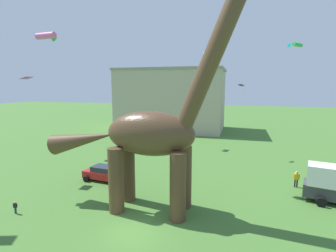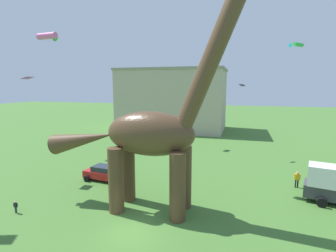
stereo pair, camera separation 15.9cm
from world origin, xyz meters
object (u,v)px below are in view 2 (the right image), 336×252
object	(u,v)px
person_near_flyer	(297,178)
kite_near_high	(194,99)
kite_far_left	(297,45)
kite_mid_right	(28,78)
kite_drifting	(49,36)
kite_mid_left	(242,85)
parked_sedan_left	(104,173)
person_watching_child	(16,206)
dinosaur_sculpture	(149,134)
kite_high_left	(208,56)

from	to	relation	value
person_near_flyer	kite_near_high	bearing A→B (deg)	-33.33
kite_far_left	kite_mid_right	size ratio (longest dim) A/B	1.36
kite_drifting	kite_mid_left	distance (m)	27.74
kite_mid_left	parked_sedan_left	bearing A→B (deg)	-134.19
kite_far_left	kite_mid_left	xyz separation A→B (m)	(-5.87, 3.24, -4.58)
kite_near_high	kite_mid_left	distance (m)	8.24
kite_mid_left	kite_far_left	bearing A→B (deg)	-28.86
person_near_flyer	kite_mid_left	distance (m)	14.81
parked_sedan_left	kite_mid_left	world-z (taller)	kite_mid_left
person_watching_child	kite_drifting	distance (m)	25.62
kite_near_high	kite_mid_right	xyz separation A→B (m)	(-14.21, -18.20, 2.90)
dinosaur_sculpture	person_near_flyer	bearing A→B (deg)	56.98
person_watching_child	person_near_flyer	world-z (taller)	person_near_flyer
person_near_flyer	kite_mid_right	bearing A→B (deg)	23.42
person_watching_child	kite_near_high	size ratio (longest dim) A/B	0.57
parked_sedan_left	person_near_flyer	distance (m)	19.23
dinosaur_sculpture	kite_high_left	size ratio (longest dim) A/B	22.53
person_watching_child	kite_high_left	world-z (taller)	kite_high_left
parked_sedan_left	kite_drifting	world-z (taller)	kite_drifting
dinosaur_sculpture	kite_drifting	size ratio (longest dim) A/B	5.28
kite_mid_right	kite_drifting	bearing A→B (deg)	117.33
person_near_flyer	kite_far_left	xyz separation A→B (m)	(0.34, 7.26, 13.45)
dinosaur_sculpture	kite_near_high	size ratio (longest dim) A/B	9.85
kite_near_high	kite_mid_left	size ratio (longest dim) A/B	1.63
kite_mid_left	person_watching_child	bearing A→B (deg)	-126.66
person_near_flyer	kite_high_left	bearing A→B (deg)	21.78
kite_high_left	kite_far_left	size ratio (longest dim) A/B	0.46
dinosaur_sculpture	parked_sedan_left	world-z (taller)	dinosaur_sculpture
parked_sedan_left	kite_high_left	distance (m)	15.73
person_near_flyer	kite_high_left	xyz separation A→B (m)	(-8.75, -1.11, 11.60)
dinosaur_sculpture	kite_far_left	bearing A→B (deg)	74.18
person_near_flyer	kite_drifting	bearing A→B (deg)	4.46
kite_drifting	dinosaur_sculpture	bearing A→B (deg)	-34.80
parked_sedan_left	kite_mid_right	world-z (taller)	kite_mid_right
dinosaur_sculpture	kite_mid_left	xyz separation A→B (m)	(6.65, 18.58, 3.70)
person_near_flyer	kite_drifting	xyz separation A→B (m)	(-31.99, 5.68, 15.67)
kite_high_left	parked_sedan_left	bearing A→B (deg)	-167.88
parked_sedan_left	kite_near_high	size ratio (longest dim) A/B	2.53
kite_drifting	kite_mid_left	xyz separation A→B (m)	(26.46, 4.82, -6.80)
dinosaur_sculpture	kite_mid_right	bearing A→B (deg)	-171.39
kite_high_left	kite_near_high	xyz separation A→B (m)	(-3.92, 15.11, -4.90)
dinosaur_sculpture	kite_high_left	distance (m)	10.09
kite_drifting	kite_mid_left	world-z (taller)	kite_drifting
dinosaur_sculpture	kite_far_left	size ratio (longest dim) A/B	10.43
person_near_flyer	kite_mid_right	distance (m)	28.85
kite_high_left	kite_far_left	world-z (taller)	kite_far_left
parked_sedan_left	kite_mid_left	distance (m)	21.26
kite_near_high	kite_drifting	size ratio (longest dim) A/B	0.54
person_watching_child	parked_sedan_left	bearing A→B (deg)	-71.22
kite_high_left	kite_mid_left	world-z (taller)	kite_high_left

